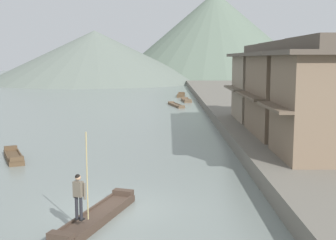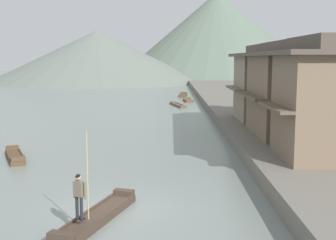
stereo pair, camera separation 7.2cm
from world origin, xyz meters
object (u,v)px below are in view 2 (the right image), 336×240
Objects in this scene: boat_foreground_poled at (97,217)px; boat_moored_third at (178,105)px; boat_moored_nearest at (15,157)px; house_waterfront_second at (292,90)px; boat_moored_second at (188,100)px; house_waterfront_tall at (272,83)px; boatman_person at (79,191)px; house_waterfront_nearest at (323,99)px; boat_moored_far at (183,95)px.

boat_foreground_poled is 39.55m from boat_moored_third.
boat_moored_nearest is 17.97m from house_waterfront_second.
boat_moored_third is 27.08m from house_waterfront_second.
boat_moored_second is 6.07m from boat_moored_third.
boat_foreground_poled is at bearing -117.84° from house_waterfront_tall.
house_waterfront_second is 1.18× the size of house_waterfront_tall.
boatman_person is 0.39× the size of house_waterfront_second.
house_waterfront_nearest is at bearing -92.70° from house_waterfront_tall.
boat_moored_nearest is 0.96× the size of boat_moored_second.
boat_moored_nearest is at bearing -147.74° from house_waterfront_tall.
boat_moored_nearest is 31.21m from boat_moored_third.
house_waterfront_second and house_waterfront_tall have the same top height.
boat_moored_far reaches higher than boat_foreground_poled.
boat_moored_nearest is at bearing -108.89° from boat_moored_third.
boat_moored_third is (3.63, 39.38, -0.04)m from boat_foreground_poled.
house_waterfront_nearest reaches higher than boatman_person.
boat_foreground_poled is at bearing -128.45° from house_waterfront_second.
boatman_person reaches higher than boat_moored_third.
boat_moored_far is 0.76× the size of house_waterfront_nearest.
boatman_person is at bearing -127.06° from house_waterfront_second.
boat_moored_third is at bearing 101.59° from house_waterfront_nearest.
house_waterfront_tall is at bearing -68.16° from boat_moored_third.
house_waterfront_second is at bearing -80.07° from boat_moored_second.
boat_foreground_poled is 11.79m from boat_moored_nearest.
house_waterfront_tall is (0.68, 14.34, -0.01)m from house_waterfront_nearest.
house_waterfront_tall is (7.41, -18.48, 3.77)m from boat_moored_third.
house_waterfront_nearest is at bearing -83.08° from boat_moored_far.
boat_moored_far is at bearing 85.78° from boat_moored_third.
boat_moored_nearest reaches higher than boat_moored_third.
boat_moored_third is 1.18× the size of boat_moored_far.
boat_moored_second is (11.64, 35.40, -0.02)m from boat_moored_nearest.
boat_foreground_poled is 0.66× the size of house_waterfront_second.
boat_foreground_poled is 17.65m from house_waterfront_second.
house_waterfront_nearest is (6.73, -32.81, 3.78)m from boat_moored_third.
boat_foreground_poled is at bearing -96.52° from boat_moored_second.
boatman_person is at bearing -96.80° from boat_moored_second.
boat_foreground_poled is at bearing 72.82° from boatman_person.
boat_moored_second is 25.32m from house_waterfront_tall.
house_waterfront_second reaches higher than boat_moored_third.
boat_foreground_poled reaches higher than boat_moored_third.
boat_moored_third is 33.71m from house_waterfront_nearest.
house_waterfront_nearest is (10.73, 7.74, 2.40)m from boatman_person.
boat_moored_far is (-0.50, 8.22, 0.02)m from boat_moored_second.
boat_moored_nearest is (-6.47, 9.85, 0.02)m from boat_foreground_poled.
boat_moored_third is at bearing 71.11° from boat_moored_nearest.
house_waterfront_nearest reaches higher than boat_moored_far.
boatman_person is 0.55× the size of boat_moored_third.
boat_moored_nearest is at bearing 118.98° from boatman_person.
boat_moored_second is at bearing -86.52° from boat_moored_far.
boatman_person is at bearing -117.32° from house_waterfront_tall.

